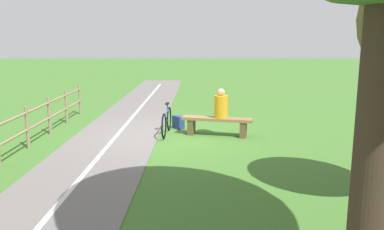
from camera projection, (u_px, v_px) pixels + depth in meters
The scene contains 7 objects.
ground_plane at pixel (168, 135), 11.01m from camera, with size 80.00×80.00×0.00m, color #3D6B28.
paved_path at pixel (71, 189), 7.08m from camera, with size 2.31×36.00×0.02m, color #66605E.
path_centre_line at pixel (71, 189), 7.08m from camera, with size 0.10×32.00×0.00m, color silver.
bench at pixel (217, 123), 10.90m from camera, with size 1.97×0.83×0.51m.
person_seated at pixel (221, 105), 10.78m from camera, with size 0.44×0.44×0.80m.
bicycle at pixel (167, 121), 11.05m from camera, with size 0.19×1.68×0.87m.
backpack at pixel (179, 122), 11.77m from camera, with size 0.38×0.41×0.38m.
Camera 1 is at (-0.62, 10.70, 2.68)m, focal length 37.23 mm.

